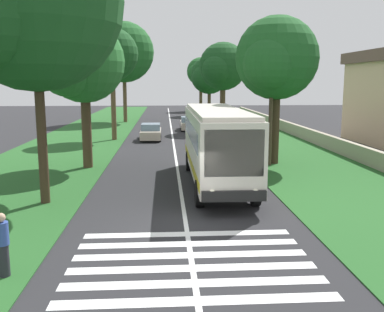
# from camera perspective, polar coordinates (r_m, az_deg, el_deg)

# --- Properties ---
(ground) EXTENTS (160.00, 160.00, 0.00)m
(ground) POSITION_cam_1_polar(r_m,az_deg,el_deg) (15.63, -0.80, -8.97)
(ground) COLOR #262628
(grass_verge_left) EXTENTS (120.00, 8.00, 0.04)m
(grass_verge_left) POSITION_cam_1_polar(r_m,az_deg,el_deg) (31.12, -17.48, 0.02)
(grass_verge_left) COLOR #235623
(grass_verge_left) RESTS_ON ground
(grass_verge_right) EXTENTS (120.00, 8.00, 0.04)m
(grass_verge_right) POSITION_cam_1_polar(r_m,az_deg,el_deg) (31.50, 12.88, 0.33)
(grass_verge_right) COLOR #235623
(grass_verge_right) RESTS_ON ground
(centre_line) EXTENTS (110.00, 0.16, 0.01)m
(centre_line) POSITION_cam_1_polar(r_m,az_deg,el_deg) (30.22, -2.21, 0.15)
(centre_line) COLOR silver
(centre_line) RESTS_ON ground
(coach_bus) EXTENTS (11.16, 2.62, 3.73)m
(coach_bus) POSITION_cam_1_polar(r_m,az_deg,el_deg) (21.27, 3.22, 1.95)
(coach_bus) COLOR silver
(coach_bus) RESTS_ON ground
(zebra_crossing) EXTENTS (4.95, 6.80, 0.01)m
(zebra_crossing) POSITION_cam_1_polar(r_m,az_deg,el_deg) (12.60, -0.06, -13.67)
(zebra_crossing) COLOR silver
(zebra_crossing) RESTS_ON ground
(trailing_car_0) EXTENTS (4.30, 1.78, 1.43)m
(trailing_car_0) POSITION_cam_1_polar(r_m,az_deg,el_deg) (38.29, -5.42, 3.13)
(trailing_car_0) COLOR #B7A893
(trailing_car_0) RESTS_ON ground
(trailing_car_1) EXTENTS (4.30, 1.78, 1.43)m
(trailing_car_1) POSITION_cam_1_polar(r_m,az_deg,el_deg) (45.91, -0.41, 4.26)
(trailing_car_1) COLOR #B7A893
(trailing_car_1) RESTS_ON ground
(roadside_tree_left_0) EXTENTS (5.69, 4.65, 8.42)m
(roadside_tree_left_0) POSITION_cam_1_polar(r_m,az_deg,el_deg) (25.98, -14.31, 11.53)
(roadside_tree_left_0) COLOR #4C3826
(roadside_tree_left_0) RESTS_ON grass_verge_left
(roadside_tree_left_1) EXTENTS (9.07, 7.47, 12.33)m
(roadside_tree_left_1) POSITION_cam_1_polar(r_m,az_deg,el_deg) (55.55, -9.22, 13.10)
(roadside_tree_left_1) COLOR brown
(roadside_tree_left_1) RESTS_ON grass_verge_left
(roadside_tree_left_2) EXTENTS (8.55, 6.97, 11.53)m
(roadside_tree_left_2) POSITION_cam_1_polar(r_m,az_deg,el_deg) (19.05, -20.30, 17.78)
(roadside_tree_left_2) COLOR #3D2D1E
(roadside_tree_left_2) RESTS_ON grass_verge_left
(roadside_tree_left_3) EXTENTS (5.33, 4.46, 9.52)m
(roadside_tree_left_3) POSITION_cam_1_polar(r_m,az_deg,el_deg) (38.33, -10.67, 12.78)
(roadside_tree_left_3) COLOR brown
(roadside_tree_left_3) RESTS_ON grass_verge_left
(roadside_tree_right_0) EXTENTS (6.11, 4.97, 8.88)m
(roadside_tree_right_0) POSITION_cam_1_polar(r_m,az_deg,el_deg) (27.16, 10.75, 12.16)
(roadside_tree_right_0) COLOR #3D2D1E
(roadside_tree_right_0) RESTS_ON grass_verge_right
(roadside_tree_right_1) EXTENTS (5.91, 4.91, 9.02)m
(roadside_tree_right_1) POSITION_cam_1_polar(r_m,az_deg,el_deg) (45.55, 3.93, 11.46)
(roadside_tree_right_1) COLOR #4C3826
(roadside_tree_right_1) RESTS_ON grass_verge_right
(roadside_tree_right_2) EXTENTS (6.67, 5.72, 8.89)m
(roadside_tree_right_2) POSITION_cam_1_polar(r_m,az_deg,el_deg) (66.67, 2.16, 10.46)
(roadside_tree_right_2) COLOR #4C3826
(roadside_tree_right_2) RESTS_ON grass_verge_right
(roadside_tree_right_3) EXTENTS (5.77, 4.86, 9.24)m
(roadside_tree_right_3) POSITION_cam_1_polar(r_m,az_deg,el_deg) (76.61, 1.06, 10.93)
(roadside_tree_right_3) COLOR #4C3826
(roadside_tree_right_3) RESTS_ON grass_verge_right
(utility_pole) EXTENTS (0.24, 1.40, 7.66)m
(utility_pole) POSITION_cam_1_polar(r_m,az_deg,el_deg) (26.30, 10.35, 7.36)
(utility_pole) COLOR #473828
(utility_pole) RESTS_ON grass_verge_right
(roadside_wall) EXTENTS (70.00, 0.40, 1.04)m
(roadside_wall) POSITION_cam_1_polar(r_m,az_deg,el_deg) (37.18, 15.77, 2.45)
(roadside_wall) COLOR #9E937F
(roadside_wall) RESTS_ON grass_verge_right
(pedestrian) EXTENTS (0.34, 0.34, 1.69)m
(pedestrian) POSITION_cam_1_polar(r_m,az_deg,el_deg) (12.33, -23.62, -10.56)
(pedestrian) COLOR #26262D
(pedestrian) RESTS_ON grass_verge_left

